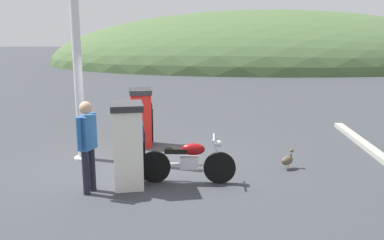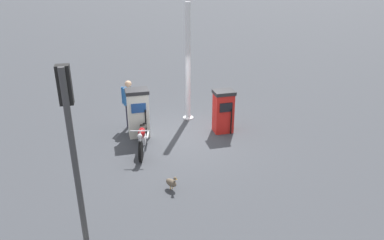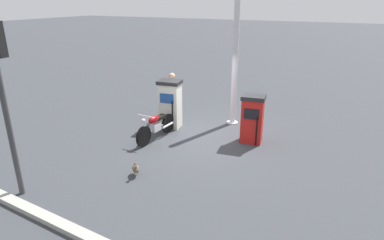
{
  "view_description": "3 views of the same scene",
  "coord_description": "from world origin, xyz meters",
  "px_view_note": "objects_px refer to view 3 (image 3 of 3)",
  "views": [
    {
      "loc": [
        0.71,
        -9.38,
        3.08
      ],
      "look_at": [
        1.01,
        -0.06,
        1.02
      ],
      "focal_mm": 39.53,
      "sensor_mm": 36.0,
      "label": 1
    },
    {
      "loc": [
        11.07,
        -0.89,
        5.43
      ],
      "look_at": [
        0.75,
        0.26,
        0.93
      ],
      "focal_mm": 33.69,
      "sensor_mm": 36.0,
      "label": 2
    },
    {
      "loc": [
        9.18,
        4.05,
        4.27
      ],
      "look_at": [
        0.68,
        -0.14,
        0.78
      ],
      "focal_mm": 31.04,
      "sensor_mm": 36.0,
      "label": 3
    }
  ],
  "objects_px": {
    "attendant_person": "(172,93)",
    "roadside_traffic_light": "(3,83)",
    "fuel_pump_near": "(170,104)",
    "fuel_pump_far": "(252,119)",
    "motorcycle_near_pump": "(156,126)",
    "canopy_support_pole": "(235,67)",
    "wandering_duck": "(136,168)"
  },
  "relations": [
    {
      "from": "motorcycle_near_pump",
      "to": "canopy_support_pole",
      "type": "height_order",
      "value": "canopy_support_pole"
    },
    {
      "from": "fuel_pump_far",
      "to": "fuel_pump_near",
      "type": "bearing_deg",
      "value": -90.01
    },
    {
      "from": "fuel_pump_far",
      "to": "roadside_traffic_light",
      "type": "height_order",
      "value": "roadside_traffic_light"
    },
    {
      "from": "motorcycle_near_pump",
      "to": "canopy_support_pole",
      "type": "relative_size",
      "value": 0.46
    },
    {
      "from": "roadside_traffic_light",
      "to": "fuel_pump_far",
      "type": "bearing_deg",
      "value": 142.95
    },
    {
      "from": "roadside_traffic_light",
      "to": "wandering_duck",
      "type": "bearing_deg",
      "value": 133.32
    },
    {
      "from": "roadside_traffic_light",
      "to": "canopy_support_pole",
      "type": "height_order",
      "value": "canopy_support_pole"
    },
    {
      "from": "wandering_duck",
      "to": "roadside_traffic_light",
      "type": "bearing_deg",
      "value": -46.68
    },
    {
      "from": "fuel_pump_near",
      "to": "fuel_pump_far",
      "type": "relative_size",
      "value": 1.1
    },
    {
      "from": "fuel_pump_far",
      "to": "roadside_traffic_light",
      "type": "xyz_separation_m",
      "value": [
        5.17,
        -3.9,
        1.85
      ]
    },
    {
      "from": "motorcycle_near_pump",
      "to": "attendant_person",
      "type": "distance_m",
      "value": 2.02
    },
    {
      "from": "fuel_pump_far",
      "to": "attendant_person",
      "type": "distance_m",
      "value": 3.32
    },
    {
      "from": "attendant_person",
      "to": "roadside_traffic_light",
      "type": "height_order",
      "value": "roadside_traffic_light"
    },
    {
      "from": "motorcycle_near_pump",
      "to": "fuel_pump_near",
      "type": "bearing_deg",
      "value": -173.01
    },
    {
      "from": "attendant_person",
      "to": "roadside_traffic_light",
      "type": "xyz_separation_m",
      "value": [
        5.88,
        -0.67,
        1.6
      ]
    },
    {
      "from": "attendant_person",
      "to": "fuel_pump_far",
      "type": "bearing_deg",
      "value": 77.62
    },
    {
      "from": "fuel_pump_far",
      "to": "attendant_person",
      "type": "xyz_separation_m",
      "value": [
        -0.71,
        -3.23,
        0.25
      ]
    },
    {
      "from": "fuel_pump_near",
      "to": "wandering_duck",
      "type": "height_order",
      "value": "fuel_pump_near"
    },
    {
      "from": "canopy_support_pole",
      "to": "roadside_traffic_light",
      "type": "bearing_deg",
      "value": -23.43
    },
    {
      "from": "fuel_pump_far",
      "to": "canopy_support_pole",
      "type": "relative_size",
      "value": 0.35
    },
    {
      "from": "fuel_pump_near",
      "to": "roadside_traffic_light",
      "type": "bearing_deg",
      "value": -10.76
    },
    {
      "from": "fuel_pump_near",
      "to": "wandering_duck",
      "type": "relative_size",
      "value": 3.82
    },
    {
      "from": "canopy_support_pole",
      "to": "motorcycle_near_pump",
      "type": "bearing_deg",
      "value": -34.08
    },
    {
      "from": "fuel_pump_near",
      "to": "roadside_traffic_light",
      "type": "height_order",
      "value": "roadside_traffic_light"
    },
    {
      "from": "fuel_pump_near",
      "to": "fuel_pump_far",
      "type": "xyz_separation_m",
      "value": [
        0.0,
        2.92,
        -0.08
      ]
    },
    {
      "from": "fuel_pump_far",
      "to": "attendant_person",
      "type": "height_order",
      "value": "attendant_person"
    },
    {
      "from": "fuel_pump_near",
      "to": "attendant_person",
      "type": "xyz_separation_m",
      "value": [
        -0.71,
        -0.31,
        0.17
      ]
    },
    {
      "from": "fuel_pump_near",
      "to": "canopy_support_pole",
      "type": "height_order",
      "value": "canopy_support_pole"
    },
    {
      "from": "motorcycle_near_pump",
      "to": "canopy_support_pole",
      "type": "xyz_separation_m",
      "value": [
        -2.49,
        1.68,
        1.61
      ]
    },
    {
      "from": "motorcycle_near_pump",
      "to": "wandering_duck",
      "type": "height_order",
      "value": "motorcycle_near_pump"
    },
    {
      "from": "roadside_traffic_light",
      "to": "canopy_support_pole",
      "type": "bearing_deg",
      "value": 156.57
    },
    {
      "from": "fuel_pump_far",
      "to": "motorcycle_near_pump",
      "type": "relative_size",
      "value": 0.77
    }
  ]
}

